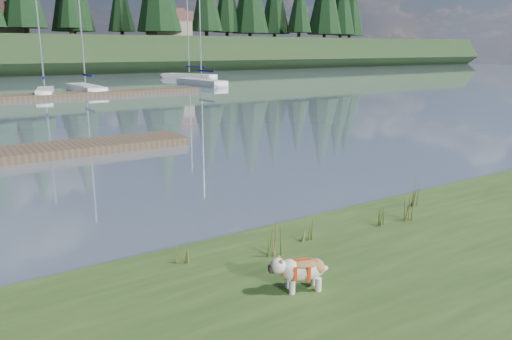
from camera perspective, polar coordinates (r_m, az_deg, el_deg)
bulldog at (r=6.84m, az=5.25°, el=-11.16°), size 0.82×0.52×0.48m
dock_far at (r=39.23m, az=-24.63°, el=7.62°), size 26.00×2.20×0.30m
sailboat_bg_2 at (r=41.48m, az=-22.95°, el=8.31°), size 2.33×5.72×8.71m
sailboat_bg_3 at (r=44.19m, az=-19.10°, el=8.89°), size 1.60×7.77×11.42m
sailboat_bg_4 at (r=49.59m, az=-6.67°, el=10.00°), size 2.19×7.80×11.37m
sailboat_bg_5 at (r=60.10m, az=-8.15°, el=10.60°), size 4.79×7.71×11.20m
weed_0 at (r=7.87m, az=2.03°, el=-7.73°), size 0.17×0.14×0.71m
weed_1 at (r=8.56m, az=5.93°, el=-6.85°), size 0.17×0.14×0.41m
weed_2 at (r=9.83m, az=17.04°, el=-4.14°), size 0.17×0.14×0.61m
weed_3 at (r=7.70m, az=-8.42°, el=-8.98°), size 0.17×0.14×0.52m
weed_4 at (r=9.51m, az=14.11°, el=-4.92°), size 0.17×0.14×0.47m
weed_5 at (r=10.76m, az=17.99°, el=-2.56°), size 0.17×0.14×0.66m
mud_lip at (r=8.75m, az=-3.98°, el=-9.54°), size 60.00×0.50×0.14m
conifer_8 at (r=96.19m, az=4.99°, el=18.51°), size 4.62×4.62×11.77m
conifer_9 at (r=106.95m, az=9.76°, el=18.62°), size 5.94×5.94×14.62m
house_1 at (r=80.34m, az=-27.05°, el=15.05°), size 6.30×5.30×4.65m
house_2 at (r=84.79m, az=-9.96°, el=16.16°), size 6.30×5.30×4.65m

